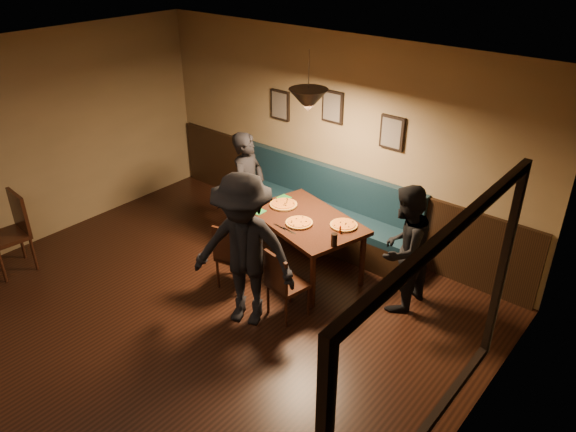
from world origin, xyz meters
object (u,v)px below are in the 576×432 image
(soda_glass, at_px, (334,240))
(chair_near_left, at_px, (235,254))
(diner_left, at_px, (249,191))
(tabasco_bottle, at_px, (340,229))
(chair_near_right, at_px, (288,283))
(diner_front, at_px, (244,251))
(diner_right, at_px, (404,249))
(dining_table, at_px, (306,245))
(booth_bench, at_px, (318,206))
(cafe_chair_far, at_px, (7,235))

(soda_glass, bearing_deg, chair_near_left, -157.44)
(diner_left, distance_m, soda_glass, 1.69)
(soda_glass, bearing_deg, tabasco_bottle, 111.50)
(chair_near_right, bearing_deg, chair_near_left, -172.23)
(diner_front, xyz_separation_m, tabasco_bottle, (0.44, 1.15, -0.07))
(chair_near_left, bearing_deg, diner_right, 14.49)
(diner_left, bearing_deg, soda_glass, -115.34)
(dining_table, bearing_deg, chair_near_left, -107.11)
(booth_bench, distance_m, soda_glass, 1.54)
(diner_front, height_order, cafe_chair_far, diner_front)
(chair_near_left, bearing_deg, soda_glass, 9.48)
(soda_glass, bearing_deg, diner_left, 167.79)
(diner_left, height_order, soda_glass, diner_left)
(dining_table, height_order, diner_front, diner_front)
(chair_near_left, relative_size, soda_glass, 5.61)
(booth_bench, bearing_deg, diner_right, -20.85)
(chair_near_left, xyz_separation_m, cafe_chair_far, (-2.43, -1.60, 0.08))
(diner_right, relative_size, cafe_chair_far, 1.47)
(tabasco_bottle, bearing_deg, diner_front, -111.13)
(diner_front, bearing_deg, chair_near_right, 28.34)
(diner_front, distance_m, soda_glass, 1.04)
(diner_front, relative_size, soda_glass, 11.56)
(booth_bench, xyz_separation_m, chair_near_right, (0.79, -1.60, -0.07))
(tabasco_bottle, relative_size, cafe_chair_far, 0.10)
(dining_table, distance_m, tabasco_bottle, 0.68)
(diner_right, relative_size, tabasco_bottle, 14.28)
(diner_left, bearing_deg, dining_table, -106.12)
(chair_near_left, relative_size, diner_left, 0.53)
(chair_near_left, bearing_deg, diner_left, 110.15)
(chair_near_right, relative_size, cafe_chair_far, 0.82)
(booth_bench, height_order, dining_table, booth_bench)
(booth_bench, distance_m, diner_right, 1.81)
(diner_right, bearing_deg, chair_near_right, -40.31)
(booth_bench, xyz_separation_m, diner_left, (-0.61, -0.73, 0.31))
(diner_left, xyz_separation_m, cafe_chair_far, (-1.89, -2.42, -0.30))
(booth_bench, height_order, tabasco_bottle, booth_bench)
(diner_right, distance_m, tabasco_bottle, 0.77)
(chair_near_left, bearing_deg, cafe_chair_far, -159.67)
(dining_table, bearing_deg, booth_bench, 132.32)
(diner_left, distance_m, cafe_chair_far, 3.09)
(booth_bench, relative_size, cafe_chair_far, 2.90)
(chair_near_left, height_order, diner_front, diner_front)
(soda_glass, relative_size, tabasco_bottle, 1.45)
(booth_bench, bearing_deg, dining_table, -62.68)
(dining_table, bearing_deg, soda_glass, -10.69)
(chair_near_left, height_order, tabasco_bottle, tabasco_bottle)
(cafe_chair_far, bearing_deg, diner_left, -122.54)
(booth_bench, height_order, diner_right, diner_right)
(dining_table, relative_size, diner_front, 0.80)
(chair_near_right, height_order, soda_glass, soda_glass)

